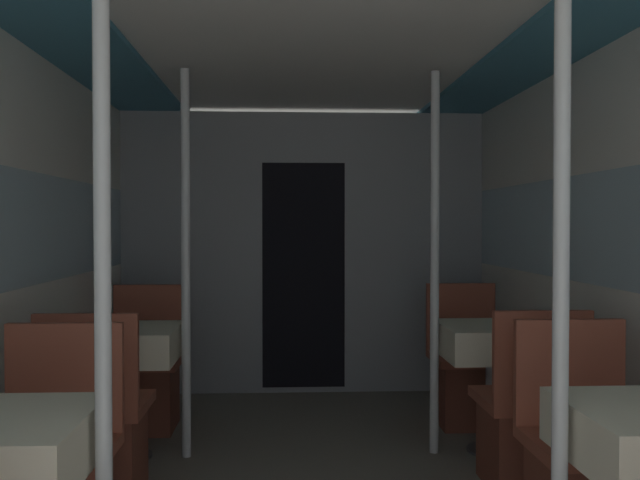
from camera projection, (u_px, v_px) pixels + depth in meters
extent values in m
cube|color=silver|center=(6.00, 272.00, 3.27)|extent=(0.05, 6.56, 2.18)
cube|color=silver|center=(8.00, 229.00, 3.27)|extent=(0.03, 6.04, 0.57)
cube|color=silver|center=(615.00, 270.00, 3.42)|extent=(0.05, 6.56, 2.18)
cube|color=silver|center=(613.00, 229.00, 3.41)|extent=(0.03, 6.04, 0.57)
cube|color=white|center=(317.00, 27.00, 3.32)|extent=(2.87, 6.56, 0.04)
cube|color=teal|center=(61.00, 31.00, 3.26)|extent=(0.52, 6.30, 0.03)
cube|color=teal|center=(564.00, 38.00, 3.38)|extent=(0.52, 6.30, 0.03)
cube|color=gray|center=(303.00, 253.00, 5.57)|extent=(2.81, 0.08, 2.18)
cube|color=black|center=(304.00, 275.00, 5.53)|extent=(0.64, 0.01, 1.74)
cube|color=#9E4C38|center=(48.00, 455.00, 2.70)|extent=(0.47, 0.47, 0.05)
cube|color=#9E4C38|center=(65.00, 378.00, 2.91)|extent=(0.47, 0.04, 0.45)
cylinder|color=silver|center=(103.00, 297.00, 2.15)|extent=(0.05, 0.05, 2.18)
cylinder|color=#4C4C51|center=(125.00, 456.00, 4.00)|extent=(0.31, 0.31, 0.01)
cylinder|color=#B7B7BC|center=(124.00, 393.00, 3.99)|extent=(0.09, 0.09, 0.70)
cube|color=#B2B2B7|center=(124.00, 330.00, 3.99)|extent=(0.56, 0.56, 0.02)
cube|color=beige|center=(124.00, 344.00, 3.99)|extent=(0.60, 0.60, 0.18)
cube|color=brown|center=(99.00, 453.00, 3.44)|extent=(0.40, 0.40, 0.41)
cube|color=#9E4C38|center=(98.00, 406.00, 3.44)|extent=(0.47, 0.47, 0.05)
cube|color=#9E4C38|center=(86.00, 363.00, 3.22)|extent=(0.47, 0.04, 0.45)
cube|color=brown|center=(144.00, 397.00, 4.55)|extent=(0.40, 0.40, 0.41)
cube|color=#9E4C38|center=(143.00, 362.00, 4.55)|extent=(0.47, 0.47, 0.05)
cube|color=#9E4C38|center=(149.00, 318.00, 4.76)|extent=(0.47, 0.04, 0.45)
cylinder|color=silver|center=(186.00, 264.00, 4.00)|extent=(0.05, 0.05, 2.18)
cube|color=#9E4C38|center=(591.00, 446.00, 2.81)|extent=(0.47, 0.47, 0.05)
cube|color=#9E4C38|center=(569.00, 372.00, 3.02)|extent=(0.47, 0.04, 0.45)
cylinder|color=silver|center=(561.00, 295.00, 2.23)|extent=(0.05, 0.05, 2.18)
cylinder|color=#4C4C51|center=(493.00, 450.00, 4.11)|extent=(0.31, 0.31, 0.01)
cylinder|color=#B7B7BC|center=(494.00, 389.00, 4.10)|extent=(0.09, 0.09, 0.70)
cube|color=#B2B2B7|center=(494.00, 327.00, 4.10)|extent=(0.56, 0.56, 0.02)
cube|color=beige|center=(494.00, 341.00, 4.10)|extent=(0.60, 0.60, 0.18)
cube|color=brown|center=(526.00, 446.00, 3.55)|extent=(0.40, 0.40, 0.41)
cube|color=#9E4C38|center=(527.00, 400.00, 3.55)|extent=(0.47, 0.47, 0.05)
cube|color=#9E4C38|center=(543.00, 358.00, 3.33)|extent=(0.47, 0.04, 0.45)
cube|color=brown|center=(468.00, 393.00, 4.66)|extent=(0.40, 0.40, 0.41)
cube|color=#9E4C38|center=(469.00, 358.00, 4.66)|extent=(0.47, 0.47, 0.05)
cube|color=#9E4C38|center=(461.00, 316.00, 4.87)|extent=(0.47, 0.04, 0.45)
cylinder|color=silver|center=(435.00, 263.00, 4.07)|extent=(0.05, 0.05, 2.18)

